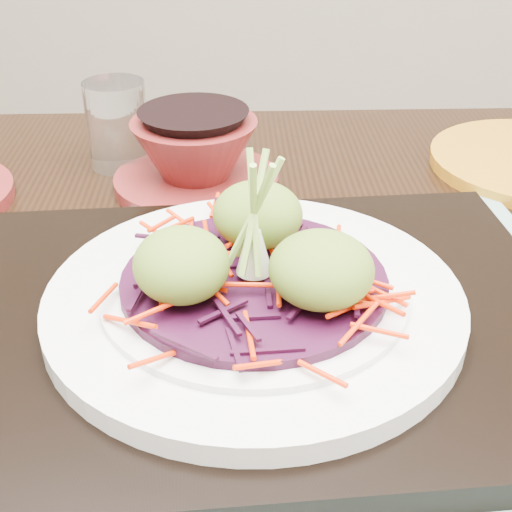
# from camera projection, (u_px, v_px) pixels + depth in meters

# --- Properties ---
(dining_table) EXTENTS (1.31, 0.94, 0.77)m
(dining_table) POSITION_uv_depth(u_px,v_px,m) (288.00, 412.00, 0.57)
(dining_table) COLOR black
(dining_table) RESTS_ON ground
(placemat) EXTENTS (0.54, 0.45, 0.00)m
(placemat) POSITION_uv_depth(u_px,v_px,m) (254.00, 335.00, 0.48)
(placemat) COLOR #80A598
(placemat) RESTS_ON dining_table
(serving_tray) EXTENTS (0.47, 0.38, 0.02)m
(serving_tray) POSITION_uv_depth(u_px,v_px,m) (254.00, 321.00, 0.48)
(serving_tray) COLOR black
(serving_tray) RESTS_ON placemat
(white_plate) EXTENTS (0.27, 0.27, 0.02)m
(white_plate) POSITION_uv_depth(u_px,v_px,m) (254.00, 298.00, 0.47)
(white_plate) COLOR silver
(white_plate) RESTS_ON serving_tray
(cabbage_bed) EXTENTS (0.17, 0.17, 0.01)m
(cabbage_bed) POSITION_uv_depth(u_px,v_px,m) (254.00, 281.00, 0.46)
(cabbage_bed) COLOR #340A21
(cabbage_bed) RESTS_ON white_plate
(carrot_julienne) EXTENTS (0.21, 0.21, 0.01)m
(carrot_julienne) POSITION_uv_depth(u_px,v_px,m) (254.00, 270.00, 0.46)
(carrot_julienne) COLOR red
(carrot_julienne) RESTS_ON cabbage_bed
(guacamole_scoops) EXTENTS (0.15, 0.13, 0.05)m
(guacamole_scoops) POSITION_uv_depth(u_px,v_px,m) (254.00, 249.00, 0.45)
(guacamole_scoops) COLOR #567824
(guacamole_scoops) RESTS_ON cabbage_bed
(scallion_garnish) EXTENTS (0.06, 0.06, 0.09)m
(scallion_garnish) POSITION_uv_depth(u_px,v_px,m) (254.00, 219.00, 0.44)
(scallion_garnish) COLOR #89B448
(scallion_garnish) RESTS_ON cabbage_bed
(water_glass) EXTENTS (0.06, 0.06, 0.09)m
(water_glass) POSITION_uv_depth(u_px,v_px,m) (117.00, 124.00, 0.71)
(water_glass) COLOR white
(water_glass) RESTS_ON dining_table
(terracotta_bowl_set) EXTENTS (0.21, 0.21, 0.07)m
(terracotta_bowl_set) POSITION_uv_depth(u_px,v_px,m) (195.00, 158.00, 0.67)
(terracotta_bowl_set) COLOR #5E1716
(terracotta_bowl_set) RESTS_ON dining_table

